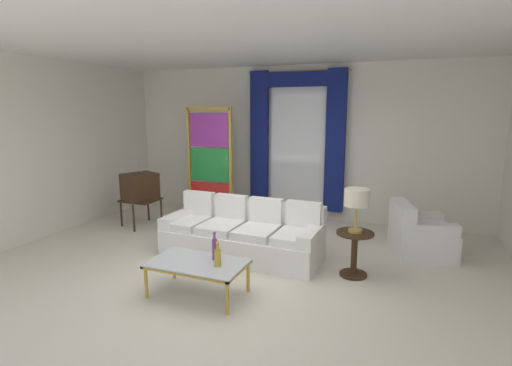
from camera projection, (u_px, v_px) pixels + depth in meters
The scene contains 15 objects.
ground_plane at pixel (234, 270), 5.29m from camera, with size 16.00×16.00×0.00m, color silver.
wall_rear at pixel (297, 143), 7.81m from camera, with size 8.00×0.12×3.00m, color white.
wall_left at pixel (59, 147), 6.89m from camera, with size 0.12×7.00×3.00m, color white.
ceiling_slab at pixel (256, 47), 5.47m from camera, with size 8.00×7.60×0.04m, color white.
curtained_window at pixel (296, 131), 7.61m from camera, with size 2.00×0.17×2.70m.
couch_white_long at pixel (244, 235), 5.83m from camera, with size 2.36×0.99×0.86m.
coffee_table at pixel (197, 265), 4.53m from camera, with size 1.12×0.66×0.41m.
bottle_blue_decanter at pixel (215, 248), 4.58m from camera, with size 0.06×0.06×0.34m.
bottle_crystal_tall at pixel (218, 256), 4.39m from camera, with size 0.07×0.07×0.29m.
vintage_tv at pixel (140, 188), 7.20m from camera, with size 0.70×0.74×1.35m.
armchair_white at pixel (418, 237), 5.81m from camera, with size 1.01×0.99×0.80m.
stained_glass_divider at pixel (210, 167), 7.54m from camera, with size 0.95×0.05×2.20m.
peacock_figurine at pixel (226, 217), 7.14m from camera, with size 0.44×0.60×0.50m.
round_side_table at pixel (354, 250), 5.07m from camera, with size 0.48×0.48×0.59m.
table_lamp_brass at pixel (357, 199), 4.95m from camera, with size 0.32×0.32×0.57m.
Camera 1 is at (2.11, -4.52, 2.15)m, focal length 27.36 mm.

